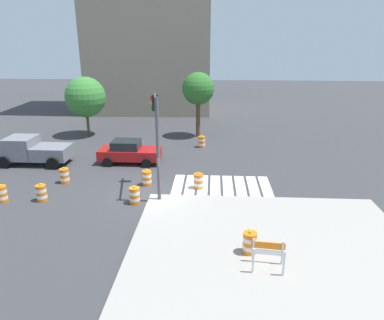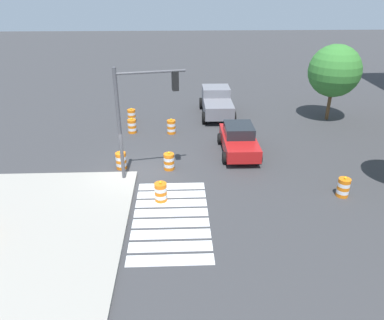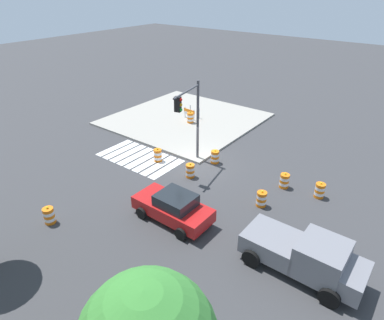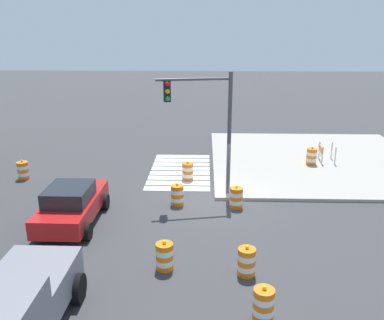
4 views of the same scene
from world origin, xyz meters
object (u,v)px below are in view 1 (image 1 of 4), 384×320
at_px(traffic_barrel_on_sidewalk, 250,243).
at_px(street_tree_streetside_near, 85,97).
at_px(sports_car, 129,152).
at_px(traffic_barrel_lane_center, 135,195).
at_px(traffic_barrel_median_far, 202,142).
at_px(traffic_barrel_near_corner, 65,176).
at_px(street_tree_streetside_mid, 198,89).
at_px(pickup_truck, 30,150).
at_px(traffic_light_pole, 156,126).
at_px(construction_barricade, 268,252).
at_px(traffic_barrel_crosswalk_end, 2,194).
at_px(traffic_barrel_opposite_curb, 147,178).
at_px(traffic_barrel_far_curb, 198,181).
at_px(traffic_barrel_median_near, 41,193).

xyz_separation_m(traffic_barrel_on_sidewalk, street_tree_streetside_near, (-12.85, 18.40, 2.88)).
distance_m(sports_car, traffic_barrel_on_sidewalk, 13.36).
bearing_deg(street_tree_streetside_near, traffic_barrel_lane_center, -62.54).
distance_m(traffic_barrel_median_far, traffic_barrel_on_sidewalk, 15.42).
bearing_deg(sports_car, traffic_barrel_near_corner, -128.40).
bearing_deg(street_tree_streetside_mid, traffic_barrel_median_far, -82.61).
relative_size(pickup_truck, traffic_light_pole, 0.94).
bearing_deg(street_tree_streetside_mid, traffic_light_pole, -97.70).
bearing_deg(construction_barricade, sports_car, 123.97).
distance_m(traffic_barrel_crosswalk_end, traffic_barrel_lane_center, 7.19).
bearing_deg(traffic_barrel_median_far, street_tree_streetside_mid, 97.39).
height_order(pickup_truck, traffic_light_pole, traffic_light_pole).
height_order(traffic_barrel_crosswalk_end, traffic_barrel_opposite_curb, same).
bearing_deg(street_tree_streetside_near, traffic_barrel_far_curb, -47.88).
relative_size(traffic_barrel_on_sidewalk, traffic_light_pole, 0.19).
distance_m(sports_car, traffic_barrel_far_curb, 6.67).
distance_m(traffic_barrel_near_corner, street_tree_streetside_near, 11.85).
xyz_separation_m(traffic_light_pole, street_tree_streetside_near, (-8.25, 12.43, -0.43)).
distance_m(traffic_barrel_median_far, traffic_light_pole, 10.11).
height_order(sports_car, traffic_barrel_far_curb, sports_car).
distance_m(pickup_truck, traffic_barrel_on_sidewalk, 17.74).
bearing_deg(traffic_barrel_far_curb, traffic_barrel_median_near, -165.38).
distance_m(pickup_truck, street_tree_streetside_near, 8.42).
relative_size(traffic_barrel_median_near, construction_barricade, 0.78).
xyz_separation_m(traffic_barrel_median_far, traffic_barrel_lane_center, (-3.22, -10.66, 0.00)).
distance_m(traffic_barrel_crosswalk_end, traffic_light_pole, 9.09).
xyz_separation_m(traffic_barrel_near_corner, traffic_barrel_far_curb, (8.19, -0.39, 0.00)).
height_order(pickup_truck, street_tree_streetside_mid, street_tree_streetside_mid).
bearing_deg(traffic_barrel_near_corner, sports_car, 51.60).
height_order(traffic_barrel_lane_center, street_tree_streetside_mid, street_tree_streetside_mid).
xyz_separation_m(traffic_barrel_median_near, traffic_barrel_opposite_curb, (5.31, 2.52, 0.00)).
distance_m(traffic_barrel_median_near, traffic_barrel_on_sidewalk, 11.71).
relative_size(pickup_truck, traffic_barrel_median_far, 5.06).
xyz_separation_m(traffic_barrel_opposite_curb, street_tree_streetside_mid, (2.57, 11.56, 3.77)).
bearing_deg(traffic_light_pole, traffic_barrel_opposite_curb, 126.96).
bearing_deg(traffic_barrel_lane_center, sports_car, 105.08).
distance_m(traffic_barrel_median_far, construction_barricade, 16.32).
relative_size(traffic_barrel_lane_center, construction_barricade, 0.78).
bearing_deg(traffic_barrel_near_corner, traffic_barrel_opposite_curb, -0.71).
bearing_deg(pickup_truck, traffic_barrel_lane_center, -34.46).
distance_m(sports_car, traffic_barrel_opposite_curb, 4.47).
distance_m(traffic_barrel_crosswalk_end, traffic_barrel_far_curb, 10.78).
bearing_deg(traffic_barrel_on_sidewalk, traffic_barrel_near_corner, 145.77).
distance_m(sports_car, traffic_barrel_lane_center, 6.79).
bearing_deg(traffic_barrel_lane_center, traffic_barrel_crosswalk_end, -178.22).
relative_size(traffic_barrel_near_corner, traffic_barrel_opposite_curb, 1.00).
xyz_separation_m(traffic_barrel_crosswalk_end, traffic_barrel_far_curb, (10.49, 2.45, 0.00)).
distance_m(traffic_barrel_near_corner, traffic_barrel_crosswalk_end, 3.65).
distance_m(traffic_light_pole, street_tree_streetside_near, 14.92).
bearing_deg(traffic_barrel_far_curb, traffic_barrel_opposite_curb, 174.07).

